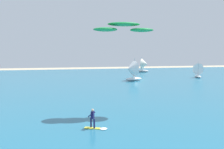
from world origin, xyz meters
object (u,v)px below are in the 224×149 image
object	(u,v)px
kitesurfer	(95,121)
sailboat_trailing	(131,71)
kite	(124,27)
sailboat_far_left	(197,70)
sailboat_anchored_offshore	(144,65)

from	to	relation	value
kitesurfer	sailboat_trailing	distance (m)	37.69
kite	sailboat_trailing	world-z (taller)	kite
sailboat_far_left	kite	bearing A→B (deg)	-132.48
kitesurfer	sailboat_anchored_offshore	xyz separation A→B (m)	(28.34, 59.40, 1.75)
kitesurfer	kite	bearing A→B (deg)	48.92
sailboat_anchored_offshore	sailboat_trailing	bearing A→B (deg)	-117.78
kite	sailboat_trailing	size ratio (longest dim) A/B	1.24
sailboat_anchored_offshore	sailboat_far_left	size ratio (longest dim) A/B	1.23
kitesurfer	sailboat_trailing	size ratio (longest dim) A/B	0.38
kitesurfer	sailboat_anchored_offshore	distance (m)	65.83
sailboat_trailing	sailboat_anchored_offshore	size ratio (longest dim) A/B	1.00
sailboat_anchored_offshore	sailboat_far_left	world-z (taller)	sailboat_anchored_offshore
sailboat_trailing	kite	bearing A→B (deg)	-110.63
sailboat_anchored_offshore	sailboat_far_left	bearing A→B (deg)	-74.07
kite	sailboat_trailing	bearing A→B (deg)	69.37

